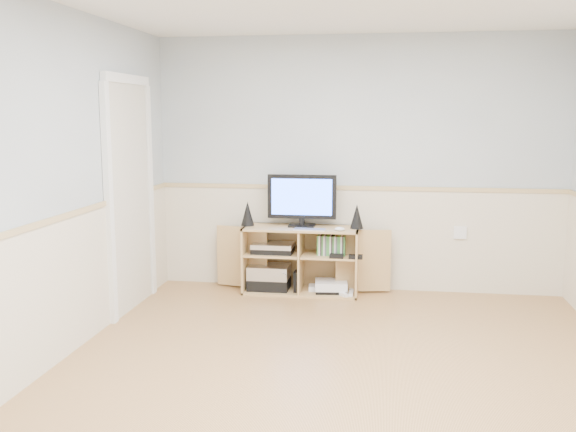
% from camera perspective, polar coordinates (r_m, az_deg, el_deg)
% --- Properties ---
extents(room, '(4.04, 4.54, 2.54)m').
position_cam_1_polar(room, '(4.25, 4.19, 1.96)').
color(room, tan).
rests_on(room, ground).
extents(media_cabinet, '(1.75, 0.42, 0.65)m').
position_cam_1_polar(media_cabinet, '(6.35, 1.23, -3.76)').
color(media_cabinet, tan).
rests_on(media_cabinet, floor).
extents(monitor, '(0.67, 0.18, 0.51)m').
position_cam_1_polar(monitor, '(6.25, 1.24, 1.57)').
color(monitor, black).
rests_on(monitor, media_cabinet).
extents(speaker_left, '(0.13, 0.13, 0.24)m').
position_cam_1_polar(speaker_left, '(6.33, -3.61, 0.22)').
color(speaker_left, black).
rests_on(speaker_left, media_cabinet).
extents(speaker_right, '(0.13, 0.13, 0.24)m').
position_cam_1_polar(speaker_right, '(6.20, 6.14, -0.03)').
color(speaker_right, black).
rests_on(speaker_right, media_cabinet).
extents(keyboard, '(0.30, 0.13, 0.01)m').
position_cam_1_polar(keyboard, '(6.09, 1.92, -1.20)').
color(keyboard, white).
rests_on(keyboard, media_cabinet).
extents(mouse, '(0.10, 0.07, 0.04)m').
position_cam_1_polar(mouse, '(6.06, 4.62, -1.16)').
color(mouse, white).
rests_on(mouse, media_cabinet).
extents(av_components, '(0.50, 0.30, 0.47)m').
position_cam_1_polar(av_components, '(6.37, -1.53, -4.77)').
color(av_components, black).
rests_on(av_components, media_cabinet).
extents(game_consoles, '(0.46, 0.30, 0.11)m').
position_cam_1_polar(game_consoles, '(6.33, 3.75, -6.28)').
color(game_consoles, white).
rests_on(game_consoles, media_cabinet).
extents(game_cases, '(0.27, 0.13, 0.19)m').
position_cam_1_polar(game_cases, '(6.22, 3.89, -2.61)').
color(game_cases, '#3F8C3F').
rests_on(game_cases, media_cabinet).
extents(wall_outlet, '(0.12, 0.03, 0.12)m').
position_cam_1_polar(wall_outlet, '(6.46, 15.05, -1.44)').
color(wall_outlet, white).
rests_on(wall_outlet, wall_back).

